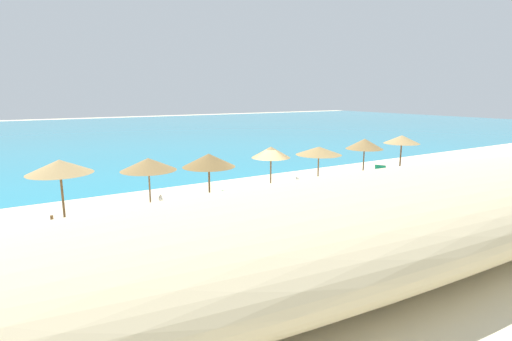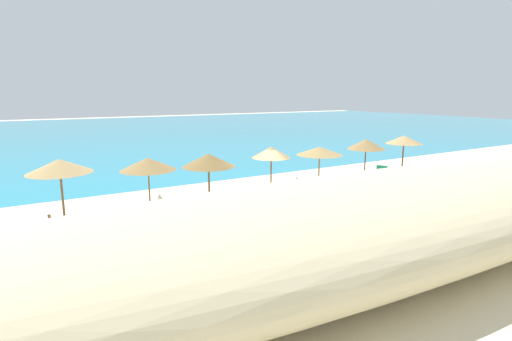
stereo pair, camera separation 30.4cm
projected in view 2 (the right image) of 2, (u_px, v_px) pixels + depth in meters
name	position (u px, v px, depth m)	size (l,w,h in m)	color
ground_plane	(265.00, 203.00, 19.65)	(160.00, 160.00, 0.00)	beige
sea_water	(108.00, 133.00, 54.36)	(160.00, 70.80, 0.01)	teal
dune_ridge	(388.00, 218.00, 12.72)	(39.52, 6.89, 2.87)	beige
beach_umbrella_0	(59.00, 166.00, 15.50)	(2.52, 2.52, 2.87)	brown
beach_umbrella_1	(148.00, 164.00, 17.16)	(2.44, 2.44, 2.66)	brown
beach_umbrella_2	(208.00, 160.00, 18.73)	(2.56, 2.56, 2.60)	brown
beach_umbrella_3	(271.00, 152.00, 20.73)	(2.08, 2.08, 2.66)	brown
beach_umbrella_4	(320.00, 151.00, 21.98)	(2.59, 2.59, 2.48)	brown
beach_umbrella_5	(366.00, 144.00, 23.58)	(2.26, 2.26, 2.74)	brown
beach_umbrella_6	(404.00, 140.00, 25.37)	(2.31, 2.31, 2.74)	brown
lounge_chair_0	(380.00, 178.00, 23.42)	(1.56, 1.23, 1.16)	#199972
lounge_chair_1	(154.00, 210.00, 16.98)	(1.45, 1.09, 1.06)	white
lounge_chair_2	(221.00, 203.00, 18.14)	(1.42, 0.92, 0.95)	#199972
lounge_chair_3	(289.00, 189.00, 20.83)	(1.75, 1.15, 0.99)	white
wooden_signpost	(51.00, 238.00, 11.89)	(0.79, 0.48, 1.85)	brown
beach_ball	(426.00, 185.00, 22.91)	(0.27, 0.27, 0.27)	yellow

